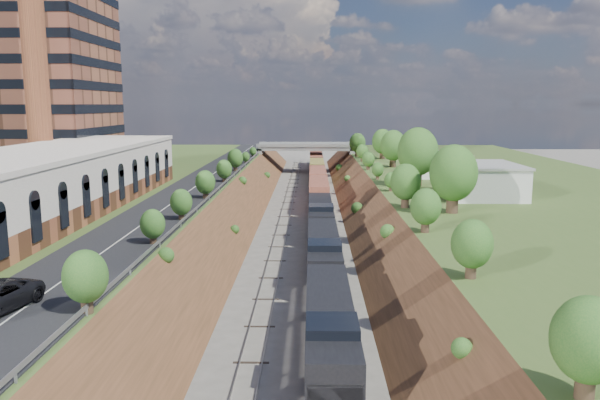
{
  "coord_description": "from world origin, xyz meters",
  "views": [
    {
      "loc": [
        1.35,
        -24.11,
        16.92
      ],
      "look_at": [
        0.07,
        42.41,
        6.0
      ],
      "focal_mm": 35.0,
      "sensor_mm": 36.0,
      "label": 1
    }
  ],
  "objects": [
    {
      "name": "rail_left_track",
      "position": [
        -2.6,
        60.0,
        0.09
      ],
      "size": [
        1.58,
        180.0,
        0.18
      ],
      "primitive_type": "cube",
      "color": "gray",
      "rests_on": "ground"
    },
    {
      "name": "embankment_right",
      "position": [
        11.0,
        60.0,
        0.0
      ],
      "size": [
        10.0,
        180.0,
        10.0
      ],
      "primitive_type": "cube",
      "rotation": [
        0.0,
        0.79,
        0.0
      ],
      "color": "brown",
      "rests_on": "ground"
    },
    {
      "name": "embankment_left",
      "position": [
        -11.0,
        60.0,
        0.0
      ],
      "size": [
        10.0,
        180.0,
        10.0
      ],
      "primitive_type": "cube",
      "rotation": [
        0.0,
        0.79,
        0.0
      ],
      "color": "brown",
      "rests_on": "ground"
    },
    {
      "name": "overpass",
      "position": [
        0.0,
        122.0,
        4.92
      ],
      "size": [
        24.5,
        8.3,
        7.4
      ],
      "color": "gray",
      "rests_on": "ground"
    },
    {
      "name": "road",
      "position": [
        -15.5,
        60.0,
        5.05
      ],
      "size": [
        8.0,
        180.0,
        0.1
      ],
      "primitive_type": "cube",
      "color": "black",
      "rests_on": "platform_left"
    },
    {
      "name": "commercial_building",
      "position": [
        -28.0,
        38.0,
        8.51
      ],
      "size": [
        14.3,
        62.3,
        7.0
      ],
      "color": "brown",
      "rests_on": "platform_left"
    },
    {
      "name": "white_building_near",
      "position": [
        23.5,
        52.0,
        7.0
      ],
      "size": [
        9.0,
        12.0,
        4.0
      ],
      "primitive_type": "cube",
      "color": "silver",
      "rests_on": "platform_right"
    },
    {
      "name": "platform_right",
      "position": [
        33.0,
        60.0,
        2.5
      ],
      "size": [
        44.0,
        180.0,
        5.0
      ],
      "primitive_type": "cube",
      "color": "#435C25",
      "rests_on": "ground"
    },
    {
      "name": "highrise_tower",
      "position": [
        -44.0,
        72.0,
        32.88
      ],
      "size": [
        22.0,
        22.0,
        53.9
      ],
      "color": "brown",
      "rests_on": "platform_left"
    },
    {
      "name": "white_building_far",
      "position": [
        23.0,
        74.0,
        6.8
      ],
      "size": [
        8.0,
        10.0,
        3.6
      ],
      "primitive_type": "cube",
      "color": "silver",
      "rests_on": "platform_right"
    },
    {
      "name": "smokestack",
      "position": [
        -36.0,
        56.0,
        25.0
      ],
      "size": [
        3.2,
        3.2,
        40.0
      ],
      "primitive_type": "cylinder",
      "color": "brown",
      "rests_on": "platform_left"
    },
    {
      "name": "guardrail",
      "position": [
        -11.4,
        59.8,
        5.55
      ],
      "size": [
        0.1,
        171.0,
        0.7
      ],
      "color": "#99999E",
      "rests_on": "platform_left"
    },
    {
      "name": "tree_right_large",
      "position": [
        17.0,
        40.0,
        9.38
      ],
      "size": [
        5.25,
        5.25,
        7.61
      ],
      "color": "#473323",
      "rests_on": "platform_right"
    },
    {
      "name": "platform_left",
      "position": [
        -33.0,
        60.0,
        2.5
      ],
      "size": [
        44.0,
        180.0,
        5.0
      ],
      "primitive_type": "cube",
      "color": "#435C25",
      "rests_on": "ground"
    },
    {
      "name": "freight_train",
      "position": [
        2.6,
        77.04,
        2.64
      ],
      "size": [
        3.12,
        141.97,
        4.64
      ],
      "color": "black",
      "rests_on": "ground"
    },
    {
      "name": "tree_left_crest",
      "position": [
        -11.8,
        20.0,
        7.04
      ],
      "size": [
        2.45,
        2.45,
        3.55
      ],
      "color": "#473323",
      "rests_on": "platform_left"
    },
    {
      "name": "rail_right_track",
      "position": [
        2.6,
        60.0,
        0.09
      ],
      "size": [
        1.58,
        180.0,
        0.18
      ],
      "primitive_type": "cube",
      "color": "gray",
      "rests_on": "ground"
    }
  ]
}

